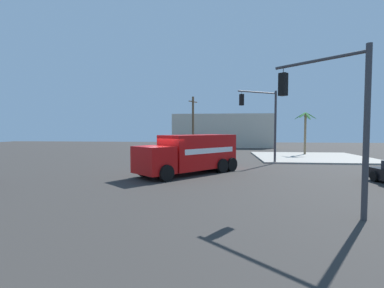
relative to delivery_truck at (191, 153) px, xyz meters
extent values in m
plane|color=#33302D|center=(-1.42, -1.11, -1.42)|extent=(100.00, 100.00, 0.00)
cube|color=#9E998E|center=(11.90, 12.20, -1.35)|extent=(11.71, 11.71, 0.14)
cube|color=red|center=(0.49, 0.56, 0.11)|extent=(5.50, 5.77, 2.36)
cube|color=red|center=(-2.08, -2.36, -0.22)|extent=(3.06, 3.01, 1.70)
cube|color=black|center=(-2.65, -3.00, 0.12)|extent=(1.56, 1.40, 0.88)
cube|color=#B2B2B7|center=(2.28, 2.57, -1.23)|extent=(1.86, 1.68, 0.21)
cube|color=white|center=(1.40, -0.24, 0.23)|extent=(3.12, 3.52, 0.36)
cube|color=white|center=(-0.41, 1.36, 0.23)|extent=(3.12, 3.52, 0.36)
cylinder|color=black|center=(-1.12, -3.14, -0.92)|extent=(0.87, 0.93, 1.00)
cylinder|color=black|center=(-2.98, -1.50, -0.92)|extent=(0.87, 0.93, 1.00)
cylinder|color=black|center=(2.21, 0.63, -0.92)|extent=(0.87, 0.93, 1.00)
cylinder|color=black|center=(0.35, 2.27, -0.92)|extent=(0.87, 0.93, 1.00)
cylinder|color=black|center=(2.91, 1.41, -0.92)|extent=(0.87, 0.93, 1.00)
cylinder|color=black|center=(1.05, 3.06, -0.92)|extent=(0.87, 0.93, 1.00)
cylinder|color=#38383D|center=(7.00, -9.48, 1.57)|extent=(0.20, 0.20, 5.98)
cylinder|color=#38383D|center=(5.72, -8.24, 4.31)|extent=(2.64, 2.57, 0.12)
cylinder|color=#38383D|center=(4.70, -7.24, 4.18)|extent=(0.03, 0.03, 0.25)
cube|color=black|center=(4.70, -7.24, 3.58)|extent=(0.42, 0.42, 0.95)
sphere|color=red|center=(4.82, -7.11, 3.90)|extent=(0.20, 0.20, 0.20)
sphere|color=#EFA314|center=(4.82, -7.11, 3.59)|extent=(0.20, 0.20, 0.20)
sphere|color=#19CC4C|center=(4.82, -7.11, 3.28)|extent=(0.20, 0.20, 0.20)
cylinder|color=#38383D|center=(7.01, 6.69, 1.94)|extent=(0.20, 0.20, 6.45)
cylinder|color=#38383D|center=(5.27, 5.62, 4.91)|extent=(3.55, 2.24, 0.12)
cylinder|color=#38383D|center=(3.83, 4.73, 4.79)|extent=(0.03, 0.03, 0.25)
cube|color=black|center=(3.83, 4.73, 4.19)|extent=(0.41, 0.41, 0.95)
sphere|color=red|center=(3.73, 4.89, 4.50)|extent=(0.20, 0.20, 0.20)
sphere|color=#EFA314|center=(3.73, 4.89, 4.19)|extent=(0.20, 0.20, 0.20)
sphere|color=#19CC4C|center=(3.73, 4.89, 3.88)|extent=(0.20, 0.20, 0.20)
cylinder|color=black|center=(11.19, -1.93, -1.11)|extent=(0.26, 0.64, 0.62)
cylinder|color=#7A6647|center=(12.08, 15.15, 1.16)|extent=(0.26, 0.26, 4.89)
ellipsoid|color=#236628|center=(12.70, 15.12, 3.30)|extent=(1.30, 0.41, 0.87)
ellipsoid|color=#236628|center=(12.27, 15.73, 3.29)|extent=(0.73, 1.33, 0.89)
ellipsoid|color=#236628|center=(11.53, 15.45, 3.31)|extent=(1.31, 0.93, 0.87)
ellipsoid|color=#236628|center=(11.61, 14.68, 3.37)|extent=(1.21, 1.22, 0.74)
ellipsoid|color=#236628|center=(12.18, 14.57, 3.25)|extent=(0.57, 1.27, 0.97)
cylinder|color=brown|center=(-1.80, 19.80, 2.41)|extent=(0.30, 0.30, 7.66)
cube|color=brown|center=(-1.80, 19.80, 5.54)|extent=(1.03, 2.05, 0.12)
cube|color=beige|center=(2.44, 30.65, 1.44)|extent=(17.28, 6.00, 5.73)
camera|label=1|loc=(2.09, -19.56, 1.69)|focal=26.37mm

